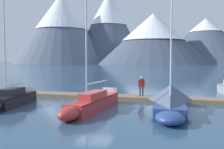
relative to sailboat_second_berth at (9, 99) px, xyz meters
The scene contains 10 objects.
ground_plane 6.22m from the sailboat_second_berth, 12.43° to the left, with size 700.00×700.00×0.00m, color #2D4C6B.
mountain_west_summit 210.46m from the sailboat_second_berth, 112.79° to the left, with size 85.60×85.60×62.78m.
mountain_central_massif 217.57m from the sailboat_second_berth, 101.24° to the left, with size 70.86×70.86×66.38m.
mountain_shoulder_ridge 182.74m from the sailboat_second_berth, 89.73° to the left, with size 87.38×87.38×39.92m.
mountain_east_summit 217.48m from the sailboat_second_berth, 78.28° to the left, with size 90.53×90.53×39.32m.
dock 8.07m from the sailboat_second_berth, 41.40° to the left, with size 29.71×3.19×0.30m.
sailboat_second_berth is the anchor object (origin of this frame).
sailboat_mid_dock_port 6.30m from the sailboat_second_berth, ahead, with size 2.22×7.46×9.18m.
sailboat_mid_dock_starboard 11.45m from the sailboat_second_berth, ahead, with size 2.17×7.25×8.94m.
person_on_dock 10.60m from the sailboat_second_berth, 30.96° to the left, with size 0.53×0.38×1.69m.
Camera 1 is at (5.09, -17.13, 3.40)m, focal length 39.54 mm.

